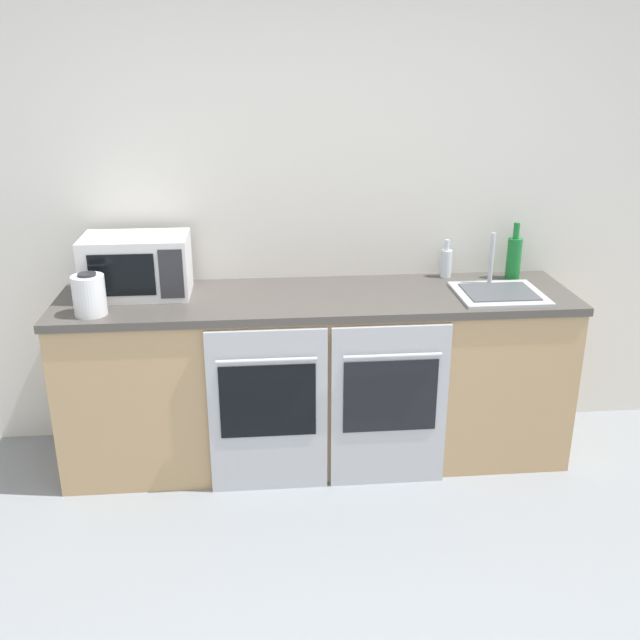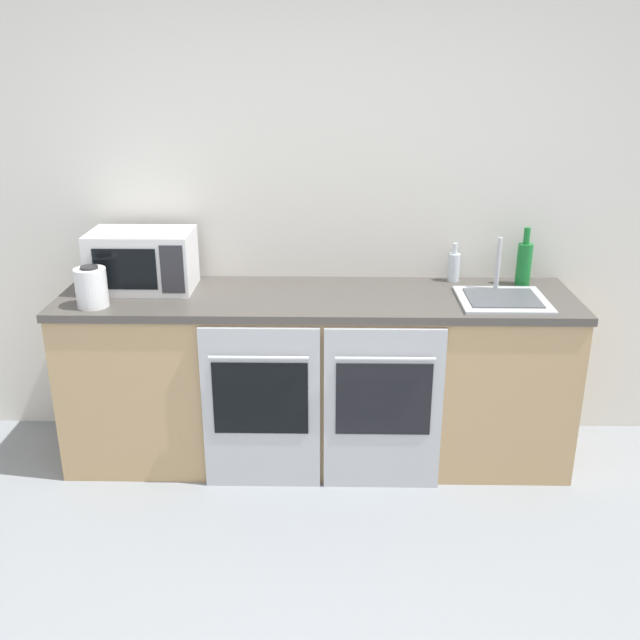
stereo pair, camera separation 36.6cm
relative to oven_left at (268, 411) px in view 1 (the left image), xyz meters
The scene contains 9 objects.
wall_back 1.13m from the oven_left, 68.44° to the left, with size 10.00×0.06×2.60m.
counter_back 0.43m from the oven_left, 51.13° to the left, with size 2.62×0.65×0.91m.
oven_left is the anchor object (origin of this frame).
oven_right 0.60m from the oven_left, ahead, with size 0.58×0.06×0.86m.
microwave 0.98m from the oven_left, 146.53° to the left, with size 0.52×0.33×0.30m.
bottle_green 1.57m from the oven_left, 21.21° to the left, with size 0.08×0.08×0.31m.
bottle_clear 1.28m from the oven_left, 30.34° to the left, with size 0.06×0.06×0.21m.
kettle 1.00m from the oven_left, behind, with size 0.15×0.15×0.20m.
sink 1.31m from the oven_left, 12.01° to the left, with size 0.43×0.40×0.28m.
Camera 1 is at (-0.29, -1.71, 2.06)m, focal length 40.00 mm.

